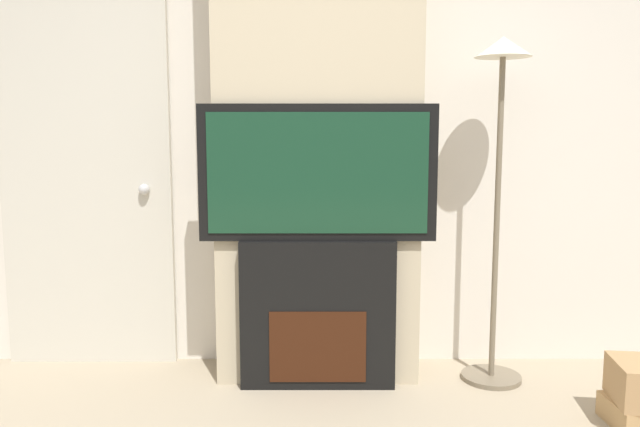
# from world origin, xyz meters

# --- Properties ---
(wall_back) EXTENTS (6.00, 0.06, 2.70)m
(wall_back) POSITION_xyz_m (0.00, 2.03, 1.35)
(wall_back) COLOR silver
(wall_back) RESTS_ON ground_plane
(chimney_breast) EXTENTS (1.05, 0.37, 2.70)m
(chimney_breast) POSITION_xyz_m (0.00, 1.81, 1.35)
(chimney_breast) COLOR #BCAD8E
(chimney_breast) RESTS_ON ground_plane
(fireplace) EXTENTS (0.79, 0.15, 0.76)m
(fireplace) POSITION_xyz_m (0.00, 1.62, 0.38)
(fireplace) COLOR black
(fireplace) RESTS_ON ground_plane
(television) EXTENTS (1.19, 0.07, 0.68)m
(television) POSITION_xyz_m (0.00, 1.62, 1.10)
(television) COLOR black
(television) RESTS_ON fireplace
(floor_lamp) EXTENTS (0.31, 0.31, 1.78)m
(floor_lamp) POSITION_xyz_m (0.92, 1.70, 1.27)
(floor_lamp) COLOR #726651
(floor_lamp) RESTS_ON ground_plane
(entry_door) EXTENTS (0.95, 0.09, 2.07)m
(entry_door) POSITION_xyz_m (-1.29, 1.97, 1.04)
(entry_door) COLOR beige
(entry_door) RESTS_ON ground_plane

